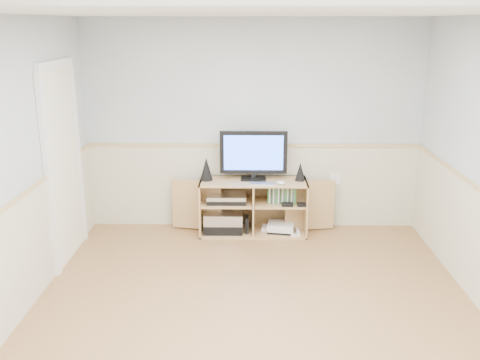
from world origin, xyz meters
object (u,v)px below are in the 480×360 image
(media_cabinet, at_px, (253,205))
(keyboard, at_px, (262,184))
(game_consoles, at_px, (280,227))
(monitor, at_px, (254,154))

(media_cabinet, xyz_separation_m, keyboard, (0.10, -0.20, 0.32))
(keyboard, bearing_deg, game_consoles, 34.33)
(monitor, distance_m, game_consoles, 0.95)
(media_cabinet, distance_m, keyboard, 0.39)
(monitor, xyz_separation_m, keyboard, (0.10, -0.19, -0.31))
(media_cabinet, bearing_deg, keyboard, -62.08)
(monitor, bearing_deg, keyboard, -61.12)
(media_cabinet, height_order, keyboard, keyboard)
(monitor, bearing_deg, game_consoles, -10.62)
(keyboard, relative_size, game_consoles, 0.63)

